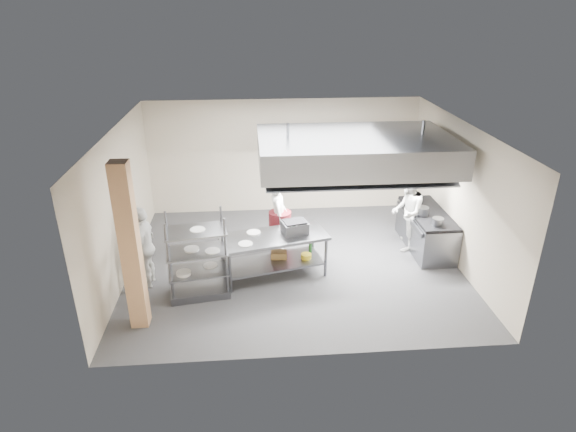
{
  "coord_description": "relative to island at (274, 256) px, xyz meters",
  "views": [
    {
      "loc": [
        -0.87,
        -9.11,
        5.24
      ],
      "look_at": [
        -0.11,
        0.2,
        1.05
      ],
      "focal_mm": 30.0,
      "sensor_mm": 36.0,
      "label": 1
    }
  ],
  "objects": [
    {
      "name": "hood_strip_b",
      "position": [
        2.66,
        0.85,
        1.62
      ],
      "size": [
        1.6,
        0.12,
        0.04
      ],
      "primitive_type": "cube",
      "color": "white",
      "rests_on": "exhaust_hood"
    },
    {
      "name": "wall_right",
      "position": [
        3.96,
        0.45,
        1.04
      ],
      "size": [
        0.0,
        6.0,
        6.0
      ],
      "primitive_type": "plane",
      "rotation": [
        1.57,
        0.0,
        -1.57
      ],
      "color": "#C0B098",
      "rests_on": "ground"
    },
    {
      "name": "wall_shelf",
      "position": [
        2.26,
        3.29,
        1.04
      ],
      "size": [
        1.5,
        0.28,
        0.04
      ],
      "primitive_type": "cube",
      "color": "gray",
      "rests_on": "wall_back"
    },
    {
      "name": "cooking_range",
      "position": [
        3.54,
        0.95,
        -0.04
      ],
      "size": [
        0.8,
        2.0,
        0.84
      ],
      "primitive_type": "cube",
      "color": "slate",
      "rests_on": "floor"
    },
    {
      "name": "pass_rack",
      "position": [
        -1.48,
        -0.59,
        0.39
      ],
      "size": [
        1.21,
        0.82,
        1.69
      ],
      "primitive_type": null,
      "rotation": [
        0.0,
        0.0,
        0.15
      ],
      "color": "gray",
      "rests_on": "floor"
    },
    {
      "name": "chef_plating",
      "position": [
        -2.54,
        -0.12,
        0.38
      ],
      "size": [
        0.49,
        1.01,
        1.68
      ],
      "primitive_type": "imported",
      "rotation": [
        0.0,
        0.0,
        -1.65
      ],
      "color": "white",
      "rests_on": "floor"
    },
    {
      "name": "stockpot",
      "position": [
        3.33,
        0.78,
        0.54
      ],
      "size": [
        0.27,
        0.27,
        0.19
      ],
      "primitive_type": "cylinder",
      "color": "gray",
      "rests_on": "range_top"
    },
    {
      "name": "wall_back",
      "position": [
        0.46,
        3.45,
        1.04
      ],
      "size": [
        7.0,
        0.0,
        7.0
      ],
      "primitive_type": "plane",
      "rotation": [
        1.57,
        0.0,
        0.0
      ],
      "color": "#C0B098",
      "rests_on": "ground"
    },
    {
      "name": "plate_stack",
      "position": [
        -1.48,
        -0.59,
        0.09
      ],
      "size": [
        0.28,
        0.28,
        0.05
      ],
      "primitive_type": "cylinder",
      "color": "white",
      "rests_on": "pass_rack"
    },
    {
      "name": "floor",
      "position": [
        0.46,
        0.45,
        -0.46
      ],
      "size": [
        7.0,
        7.0,
        0.0
      ],
      "primitive_type": "plane",
      "color": "#323234",
      "rests_on": "ground"
    },
    {
      "name": "island_worktop",
      "position": [
        0.0,
        0.0,
        0.42
      ],
      "size": [
        2.31,
        1.39,
        0.06
      ],
      "primitive_type": "cube",
      "rotation": [
        0.0,
        0.0,
        0.24
      ],
      "color": "gray",
      "rests_on": "island"
    },
    {
      "name": "ceiling",
      "position": [
        0.46,
        0.45,
        2.54
      ],
      "size": [
        7.0,
        7.0,
        0.0
      ],
      "primitive_type": "plane",
      "rotation": [
        3.14,
        0.0,
        0.0
      ],
      "color": "silver",
      "rests_on": "wall_back"
    },
    {
      "name": "column",
      "position": [
        -2.44,
        -1.45,
        1.04
      ],
      "size": [
        0.3,
        0.3,
        3.0
      ],
      "primitive_type": "cube",
      "color": "tan",
      "rests_on": "floor"
    },
    {
      "name": "range_top",
      "position": [
        3.54,
        0.95,
        0.41
      ],
      "size": [
        0.78,
        1.96,
        0.06
      ],
      "primitive_type": "cube",
      "color": "black",
      "rests_on": "cooking_range"
    },
    {
      "name": "island",
      "position": [
        0.0,
        0.0,
        0.0
      ],
      "size": [
        2.31,
        1.39,
        0.91
      ],
      "primitive_type": null,
      "rotation": [
        0.0,
        0.0,
        0.24
      ],
      "color": "slate",
      "rests_on": "floor"
    },
    {
      "name": "wicker_basket",
      "position": [
        0.11,
        0.15,
        -0.06
      ],
      "size": [
        0.35,
        0.25,
        0.15
      ],
      "primitive_type": "cube",
      "rotation": [
        0.0,
        0.0,
        -0.06
      ],
      "color": "brown",
      "rests_on": "island_undershelf"
    },
    {
      "name": "griddle",
      "position": [
        0.43,
        0.1,
        0.58
      ],
      "size": [
        0.57,
        0.49,
        0.24
      ],
      "primitive_type": "cube",
      "rotation": [
        0.0,
        0.0,
        0.24
      ],
      "color": "slate",
      "rests_on": "island_worktop"
    },
    {
      "name": "chef_line",
      "position": [
        3.06,
        0.96,
        0.45
      ],
      "size": [
        0.94,
        1.06,
        1.8
      ],
      "primitive_type": "imported",
      "rotation": [
        0.0,
        0.0,
        -1.92
      ],
      "color": "silver",
      "rests_on": "floor"
    },
    {
      "name": "chef_head",
      "position": [
        0.16,
        0.94,
        0.43
      ],
      "size": [
        0.45,
        0.66,
        1.77
      ],
      "primitive_type": "imported",
      "rotation": [
        0.0,
        0.0,
        1.52
      ],
      "color": "white",
      "rests_on": "floor"
    },
    {
      "name": "exhaust_hood",
      "position": [
        1.76,
        0.85,
        1.94
      ],
      "size": [
        4.0,
        2.5,
        0.6
      ],
      "primitive_type": "cube",
      "color": "gray",
      "rests_on": "ceiling"
    },
    {
      "name": "wall_left",
      "position": [
        -3.04,
        0.45,
        1.04
      ],
      "size": [
        0.0,
        6.0,
        6.0
      ],
      "primitive_type": "plane",
      "rotation": [
        1.57,
        0.0,
        1.57
      ],
      "color": "#C0B098",
      "rests_on": "ground"
    },
    {
      "name": "island_undershelf",
      "position": [
        0.0,
        -0.0,
        -0.16
      ],
      "size": [
        2.12,
        1.26,
        0.04
      ],
      "primitive_type": "cube",
      "rotation": [
        0.0,
        0.0,
        0.24
      ],
      "color": "slate",
      "rests_on": "island"
    },
    {
      "name": "hood_strip_a",
      "position": [
        0.86,
        0.85,
        1.62
      ],
      "size": [
        1.6,
        0.12,
        0.04
      ],
      "primitive_type": "cube",
      "color": "white",
      "rests_on": "exhaust_hood"
    }
  ]
}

